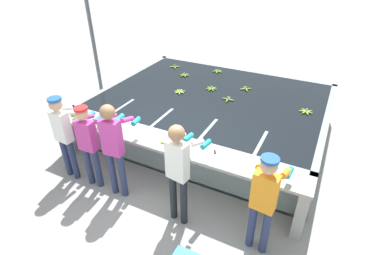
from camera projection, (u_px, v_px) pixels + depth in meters
ground_plane at (160, 191)px, 5.35m from camera, size 80.00×80.00×0.00m
wash_tank at (212, 114)px, 6.89m from camera, size 4.88×3.77×0.91m
work_ledge at (165, 155)px, 5.18m from camera, size 4.88×0.45×0.91m
worker_0 at (64, 131)px, 5.23m from camera, size 0.44×0.73×1.63m
worker_1 at (89, 140)px, 5.06m from camera, size 0.43×0.72×1.58m
worker_2 at (114, 143)px, 4.79m from camera, size 0.45×0.74×1.75m
worker_3 at (179, 166)px, 4.28m from camera, size 0.47×0.74×1.74m
worker_4 at (265, 196)px, 3.88m from camera, size 0.45×0.73×1.62m
banana_bunch_floating_0 at (179, 92)px, 6.78m from camera, size 0.28×0.28×0.08m
banana_bunch_floating_1 at (246, 89)px, 6.92m from camera, size 0.25×0.25×0.08m
banana_bunch_floating_2 at (228, 99)px, 6.45m from camera, size 0.28×0.28×0.08m
banana_bunch_floating_3 at (184, 75)px, 7.66m from camera, size 0.28×0.27×0.08m
banana_bunch_floating_4 at (217, 71)px, 7.90m from camera, size 0.27×0.27×0.08m
banana_bunch_floating_5 at (175, 67)px, 8.20m from camera, size 0.25×0.25×0.08m
banana_bunch_floating_6 at (306, 111)px, 5.97m from camera, size 0.28×0.28×0.08m
banana_bunch_floating_7 at (211, 89)px, 6.94m from camera, size 0.28×0.28×0.08m
banana_bunch_ledge_0 at (168, 143)px, 5.00m from camera, size 0.28×0.28×0.08m
banana_bunch_ledge_1 at (77, 116)px, 5.80m from camera, size 0.28×0.28×0.08m
knife_0 at (215, 154)px, 4.75m from camera, size 0.19×0.32×0.02m
knife_1 at (95, 124)px, 5.55m from camera, size 0.35×0.10×0.02m
support_post_left at (95, 49)px, 7.30m from camera, size 0.09×0.09×3.20m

